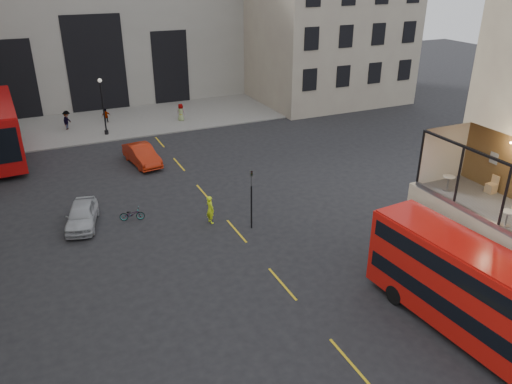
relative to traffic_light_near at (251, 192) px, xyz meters
name	(u,v)px	position (x,y,z in m)	size (l,w,h in m)	color
ground	(390,348)	(1.00, -12.00, -2.42)	(140.00, 140.00, 0.00)	black
host_frontage	(511,267)	(7.50, -12.00, -0.17)	(3.00, 11.00, 4.50)	#BEB28E
gateway	(84,16)	(-4.00, 35.99, 6.96)	(35.00, 10.60, 18.00)	#99968E
building_right	(318,4)	(21.00, 27.97, 7.97)	(16.60, 18.60, 20.00)	#A89E87
pavement_far	(100,123)	(-5.00, 26.00, -2.36)	(40.00, 12.00, 0.12)	slate
traffic_light_near	(251,192)	(0.00, 0.00, 0.00)	(0.16, 0.20, 3.80)	black
street_lamp_b	(104,110)	(-5.00, 22.00, -0.03)	(0.36, 0.36, 5.33)	black
bus_near	(478,293)	(4.50, -12.89, -0.05)	(3.29, 10.75, 4.22)	#AF110C
car_a	(82,215)	(-9.33, 4.63, -1.70)	(1.70, 4.23, 1.44)	#A7A9AF
car_b	(142,155)	(-3.62, 13.32, -1.64)	(1.66, 4.76, 1.57)	#AA210A
bicycle	(132,214)	(-6.41, 4.07, -2.02)	(0.54, 1.54, 0.81)	gray
cyclist	(210,209)	(-2.04, 1.70, -1.52)	(0.66, 0.43, 1.81)	#D7FA1A
pedestrian_b	(67,121)	(-8.11, 25.05, -1.45)	(1.26, 0.72, 1.95)	gray
pedestrian_c	(106,116)	(-4.35, 25.78, -1.66)	(0.90, 0.37, 1.53)	gray
pedestrian_d	(181,113)	(2.70, 23.46, -1.52)	(0.89, 0.58, 1.82)	gray
cafe_table_mid	(507,216)	(6.51, -11.94, 2.63)	(0.55, 0.55, 0.69)	beige
cafe_table_far	(448,181)	(6.94, -8.11, 2.66)	(0.59, 0.59, 0.74)	beige
cafe_chair_d	(491,188)	(8.64, -9.23, 2.44)	(0.44, 0.44, 0.87)	#D9B17D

